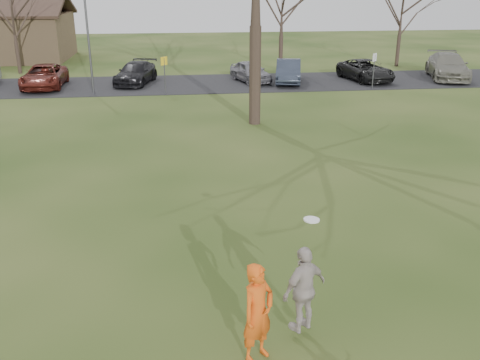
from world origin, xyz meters
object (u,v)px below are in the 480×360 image
Objects in this scene: catching_play at (304,289)px; lamp_post at (87,21)px; car_6 at (366,70)px; car_7 at (448,66)px; player_defender at (258,313)px; car_4 at (250,71)px; car_2 at (44,76)px; car_5 at (288,71)px; car_3 at (136,73)px.

catching_play is 0.33× the size of lamp_post.
catching_play reaches higher than car_6.
catching_play is (-15.40, -24.86, 0.15)m from car_7.
car_4 is (3.51, 25.69, -0.20)m from player_defender.
car_5 is at bearing -1.81° from car_2.
car_5 is at bearing 78.73° from catching_play.
catching_play is at bearing -9.68° from player_defender.
car_7 reaches higher than car_2.
player_defender reaches higher than car_5.
catching_play reaches higher than car_2.
car_7 is 29.25m from catching_play.
player_defender reaches higher than car_3.
car_6 is at bearing 7.88° from lamp_post.
car_2 is at bearing 143.79° from lamp_post.
player_defender reaches higher than car_6.
car_2 is at bearing -162.93° from car_7.
player_defender is 26.78m from car_2.
car_2 is (-8.84, 25.28, -0.18)m from player_defender.
car_5 reaches higher than car_3.
car_4 is at bearing 167.19° from car_6.
catching_play is 23.68m from lamp_post.
car_4 is 2.35m from car_5.
lamp_post reaches higher than car_5.
catching_play reaches higher than car_7.
catching_play is (0.88, 0.48, 0.09)m from player_defender.
car_2 is 0.76× the size of lamp_post.
lamp_post reaches higher than catching_play.
player_defender is 0.33× the size of car_7.
car_3 is at bearing 167.68° from car_6.
car_3 is at bearing 160.96° from car_4.
player_defender reaches higher than car_7.
lamp_post is (-5.74, 23.02, 3.09)m from player_defender.
car_6 is 2.21× the size of catching_play.
car_6 is (19.64, 0.02, -0.02)m from car_2.
car_7 is (5.48, 0.03, 0.14)m from car_6.
car_2 is at bearing 170.23° from car_6.
lamp_post is (-9.25, -2.67, 3.29)m from car_4.
car_3 is (-3.55, 25.93, -0.20)m from player_defender.
catching_play is at bearing -69.89° from car_2.
car_7 is (19.84, -0.59, 0.14)m from car_3.
car_7 is 0.86× the size of lamp_post.
catching_play reaches higher than car_5.
lamp_post reaches higher than car_4.
car_3 is 2.12× the size of catching_play.
car_6 is at bearing -1.21° from car_2.
car_4 is at bearing -164.61° from car_7.
lamp_post is (-6.62, 22.54, 3.00)m from catching_play.
car_4 is (12.34, 0.40, -0.02)m from car_2.
lamp_post is at bearing 106.37° from catching_play.
player_defender is at bearing -68.24° from car_3.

